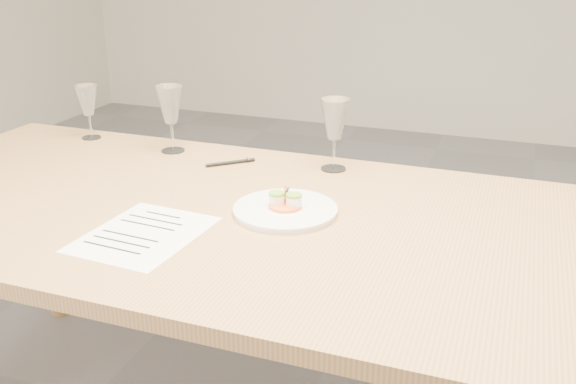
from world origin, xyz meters
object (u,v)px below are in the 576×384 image
(dining_table, at_px, (282,242))
(dinner_plate, at_px, (285,209))
(wine_glass_0, at_px, (87,101))
(wine_glass_2, at_px, (335,121))
(wine_glass_1, at_px, (170,106))
(recipe_sheet, at_px, (144,234))
(ballpoint_pen, at_px, (231,163))

(dining_table, xyz_separation_m, dinner_plate, (-0.00, 0.03, 0.08))
(wine_glass_0, bearing_deg, dining_table, -25.46)
(dinner_plate, relative_size, wine_glass_2, 1.23)
(wine_glass_1, height_order, wine_glass_2, same)
(recipe_sheet, height_order, wine_glass_1, wine_glass_1)
(recipe_sheet, distance_m, wine_glass_1, 0.65)
(ballpoint_pen, relative_size, wine_glass_0, 0.66)
(recipe_sheet, relative_size, wine_glass_2, 1.53)
(dining_table, height_order, wine_glass_1, wine_glass_1)
(ballpoint_pen, distance_m, wine_glass_1, 0.28)
(dining_table, bearing_deg, recipe_sheet, -142.69)
(ballpoint_pen, bearing_deg, wine_glass_0, 129.29)
(wine_glass_0, xyz_separation_m, wine_glass_2, (0.88, -0.02, 0.02))
(dining_table, height_order, dinner_plate, dinner_plate)
(dining_table, bearing_deg, wine_glass_1, 144.07)
(dinner_plate, distance_m, ballpoint_pen, 0.42)
(wine_glass_0, relative_size, wine_glass_1, 0.86)
(ballpoint_pen, xyz_separation_m, wine_glass_1, (-0.23, 0.05, 0.15))
(ballpoint_pen, xyz_separation_m, wine_glass_0, (-0.57, 0.09, 0.12))
(dinner_plate, relative_size, ballpoint_pen, 2.14)
(dining_table, relative_size, dinner_plate, 9.10)
(ballpoint_pen, height_order, wine_glass_0, wine_glass_0)
(wine_glass_0, distance_m, wine_glass_2, 0.88)
(wine_glass_0, bearing_deg, dinner_plate, -23.99)
(recipe_sheet, xyz_separation_m, wine_glass_2, (0.29, 0.59, 0.15))
(dining_table, height_order, wine_glass_0, wine_glass_0)
(dinner_plate, relative_size, wine_glass_1, 1.23)
(ballpoint_pen, distance_m, wine_glass_2, 0.35)
(dining_table, height_order, ballpoint_pen, ballpoint_pen)
(recipe_sheet, relative_size, wine_glass_1, 1.53)
(dining_table, relative_size, wine_glass_1, 11.15)
(recipe_sheet, bearing_deg, dinner_plate, 44.75)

